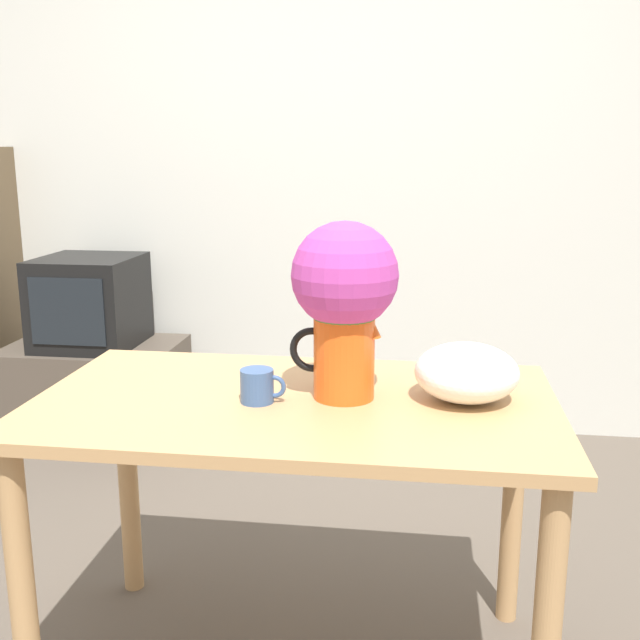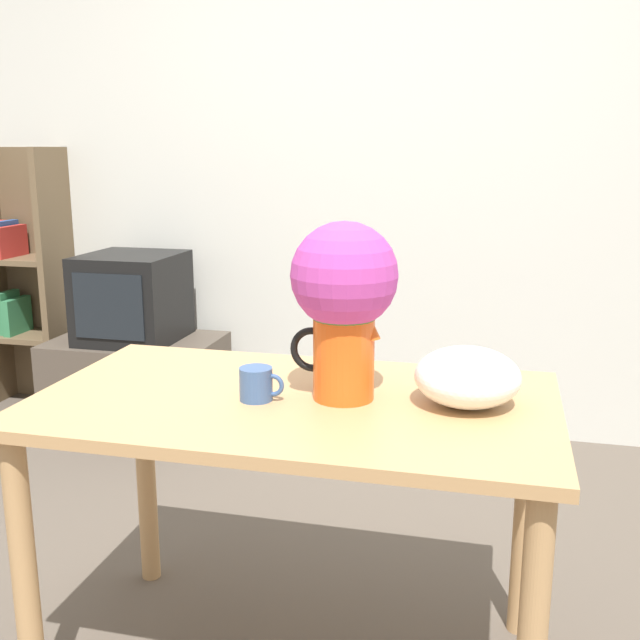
{
  "view_description": "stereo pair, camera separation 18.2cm",
  "coord_description": "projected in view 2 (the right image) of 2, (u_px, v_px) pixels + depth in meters",
  "views": [
    {
      "loc": [
        0.44,
        -1.79,
        1.37
      ],
      "look_at": [
        0.19,
        -0.03,
        0.96
      ],
      "focal_mm": 42.0,
      "sensor_mm": 36.0,
      "label": 1
    },
    {
      "loc": [
        0.61,
        -1.76,
        1.37
      ],
      "look_at": [
        0.19,
        -0.03,
        0.96
      ],
      "focal_mm": 42.0,
      "sensor_mm": 36.0,
      "label": 2
    }
  ],
  "objects": [
    {
      "name": "flower_vase",
      "position": [
        344.0,
        294.0,
        1.79
      ],
      "size": [
        0.27,
        0.26,
        0.44
      ],
      "color": "#E05619",
      "rests_on": "table"
    },
    {
      "name": "coffee_mug",
      "position": [
        257.0,
        384.0,
        1.83
      ],
      "size": [
        0.11,
        0.08,
        0.08
      ],
      "color": "#385689",
      "rests_on": "table"
    },
    {
      "name": "tv_set",
      "position": [
        132.0,
        297.0,
        3.6
      ],
      "size": [
        0.44,
        0.46,
        0.42
      ],
      "color": "black",
      "rests_on": "tv_stand"
    },
    {
      "name": "wall_back",
      "position": [
        375.0,
        164.0,
        3.56
      ],
      "size": [
        8.0,
        0.05,
        2.6
      ],
      "color": "silver",
      "rests_on": "ground_plane"
    },
    {
      "name": "tv_stand",
      "position": [
        138.0,
        384.0,
        3.7
      ],
      "size": [
        0.8,
        0.53,
        0.46
      ],
      "color": "#4C4238",
      "rests_on": "ground_plane"
    },
    {
      "name": "white_bowl",
      "position": [
        467.0,
        377.0,
        1.78
      ],
      "size": [
        0.25,
        0.25,
        0.14
      ],
      "color": "white",
      "rests_on": "table"
    },
    {
      "name": "table",
      "position": [
        295.0,
        442.0,
        1.88
      ],
      "size": [
        1.28,
        0.75,
        0.77
      ],
      "color": "tan",
      "rests_on": "ground_plane"
    },
    {
      "name": "bookshelf",
      "position": [
        22.0,
        281.0,
        3.99
      ],
      "size": [
        0.46,
        0.3,
        1.38
      ],
      "color": "brown",
      "rests_on": "ground_plane"
    }
  ]
}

